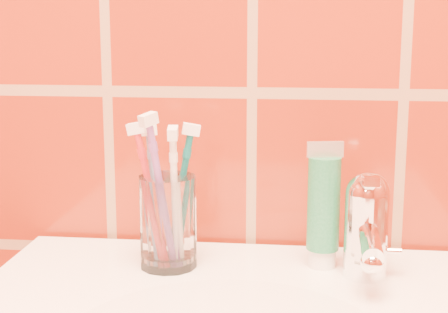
# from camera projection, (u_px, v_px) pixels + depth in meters

# --- Properties ---
(glass_tumbler) EXTENTS (0.08, 0.08, 0.11)m
(glass_tumbler) POSITION_uv_depth(u_px,v_px,m) (168.00, 222.00, 0.78)
(glass_tumbler) COLOR white
(glass_tumbler) RESTS_ON pedestal_sink
(toothpaste_tube) EXTENTS (0.04, 0.04, 0.15)m
(toothpaste_tube) POSITION_uv_depth(u_px,v_px,m) (323.00, 209.00, 0.78)
(toothpaste_tube) COLOR white
(toothpaste_tube) RESTS_ON pedestal_sink
(faucet) EXTENTS (0.05, 0.11, 0.12)m
(faucet) POSITION_uv_depth(u_px,v_px,m) (367.00, 222.00, 0.75)
(faucet) COLOR white
(faucet) RESTS_ON pedestal_sink
(toothbrush_0) EXTENTS (0.03, 0.07, 0.18)m
(toothbrush_0) POSITION_uv_depth(u_px,v_px,m) (175.00, 199.00, 0.77)
(toothbrush_0) COLOR white
(toothbrush_0) RESTS_ON glass_tumbler
(toothbrush_1) EXTENTS (0.07, 0.06, 0.18)m
(toothbrush_1) POSITION_uv_depth(u_px,v_px,m) (180.00, 195.00, 0.79)
(toothbrush_1) COLOR #0C6467
(toothbrush_1) RESTS_ON glass_tumbler
(toothbrush_2) EXTENTS (0.09, 0.10, 0.20)m
(toothbrush_2) POSITION_uv_depth(u_px,v_px,m) (161.00, 194.00, 0.76)
(toothbrush_2) COLOR #7E499E
(toothbrush_2) RESTS_ON glass_tumbler
(toothbrush_3) EXTENTS (0.06, 0.06, 0.18)m
(toothbrush_3) POSITION_uv_depth(u_px,v_px,m) (152.00, 197.00, 0.77)
(toothbrush_3) COLOR red
(toothbrush_3) RESTS_ON glass_tumbler
(toothbrush_4) EXTENTS (0.08, 0.08, 0.18)m
(toothbrush_4) POSITION_uv_depth(u_px,v_px,m) (155.00, 197.00, 0.78)
(toothbrush_4) COLOR #7193CA
(toothbrush_4) RESTS_ON glass_tumbler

